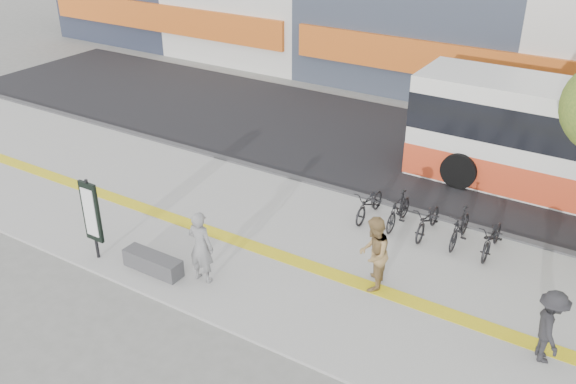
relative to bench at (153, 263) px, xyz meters
The scene contains 11 objects.
ground 2.88m from the bench, 24.78° to the left, with size 120.00×120.00×0.00m, color slate.
sidewalk 3.76m from the bench, 46.08° to the left, with size 40.00×7.00×0.08m, color gray.
tactile_strip 3.41m from the bench, 40.24° to the left, with size 40.00×0.45×0.01m, color yellow.
street 10.53m from the bench, 75.70° to the left, with size 40.00×8.00×0.06m, color black.
curb 6.73m from the bench, 67.25° to the left, with size 40.00×0.25×0.14m, color #3B3B3E.
bench is the anchor object (origin of this frame).
signboard 1.94m from the bench, 169.19° to the right, with size 0.55×0.10×2.20m.
bicycle_row 7.26m from the bench, 45.75° to the left, with size 4.04×1.68×0.98m.
seated_woman 1.49m from the bench, 15.83° to the left, with size 0.67×0.44×1.84m, color black.
pedestrian_tan 5.35m from the bench, 25.02° to the left, with size 0.89×0.70×1.84m, color olive.
pedestrian_dark 9.00m from the bench, 11.93° to the left, with size 1.05×0.60×1.62m, color #232326.
Camera 1 is at (6.90, -10.17, 8.86)m, focal length 38.78 mm.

